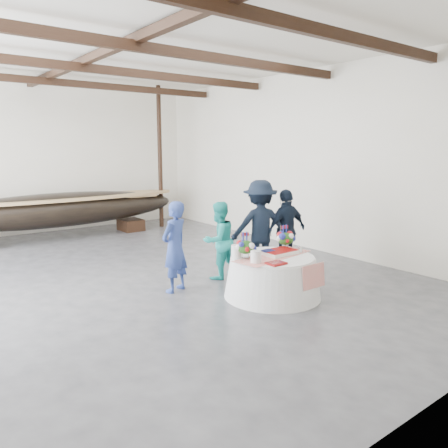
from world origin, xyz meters
TOP-DOWN VIEW (x-y plane):
  - floor at (0.00, 0.00)m, footprint 10.00×12.00m
  - wall_back at (0.00, 6.00)m, footprint 10.00×0.02m
  - wall_front at (0.00, -6.00)m, footprint 10.00×0.02m
  - wall_right at (5.00, 0.00)m, footprint 0.02×12.00m
  - ceiling at (0.00, 0.00)m, footprint 10.00×12.00m
  - pavilion_structure at (0.00, 0.79)m, footprint 9.80×11.76m
  - longboat_display at (0.27, 4.60)m, footprint 7.07×1.41m
  - banquet_table at (1.65, -2.61)m, footprint 1.70×1.70m
  - tabletop_items at (1.63, -2.48)m, footprint 1.63×0.95m
  - guest_woman_blue at (0.45, -1.32)m, footprint 0.71×0.59m
  - guest_woman_teal at (1.57, -1.16)m, footprint 0.81×0.67m
  - guest_man_left at (2.51, -1.33)m, footprint 1.44×1.21m
  - guest_man_right at (3.03, -1.58)m, footprint 1.03×0.46m

SIDE VIEW (x-z plane):
  - floor at x=0.00m, z-range -0.01..0.01m
  - banquet_table at x=1.65m, z-range 0.00..0.73m
  - guest_woman_teal at x=1.57m, z-range 0.00..1.54m
  - guest_woman_blue at x=0.45m, z-range 0.00..1.66m
  - longboat_display at x=0.27m, z-range 0.18..1.51m
  - guest_man_right at x=3.03m, z-range 0.00..1.74m
  - tabletop_items at x=1.63m, z-range 0.68..1.08m
  - guest_man_left at x=2.51m, z-range 0.00..1.94m
  - wall_back at x=0.00m, z-range 0.00..4.50m
  - wall_front at x=0.00m, z-range 0.00..4.50m
  - wall_right at x=5.00m, z-range 0.00..4.50m
  - pavilion_structure at x=0.00m, z-range 1.75..6.25m
  - ceiling at x=0.00m, z-range 4.50..4.50m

